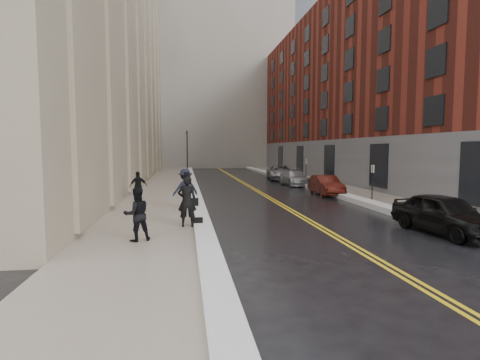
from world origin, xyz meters
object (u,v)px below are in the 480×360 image
object	(u,v)px
car_maroon	(326,185)
pedestrian_main	(187,201)
car_silver_near	(294,178)
pedestrian_c	(138,186)
car_silver_far	(281,172)
pedestrian_b	(185,189)
car_black	(445,214)
pedestrian_a	(137,214)

from	to	relation	value
car_maroon	pedestrian_main	distance (m)	13.74
car_silver_near	pedestrian_c	xyz separation A→B (m)	(-12.03, -9.11, 0.35)
car_maroon	car_silver_far	world-z (taller)	car_silver_far
pedestrian_main	pedestrian_c	world-z (taller)	pedestrian_main
car_silver_near	pedestrian_b	xyz separation A→B (m)	(-9.35, -12.16, 0.50)
car_black	car_maroon	xyz separation A→B (m)	(0.04, 11.94, -0.08)
car_silver_near	pedestrian_b	size ratio (longest dim) A/B	2.25
car_silver_far	pedestrian_c	world-z (taller)	pedestrian_c
pedestrian_main	pedestrian_c	size ratio (longest dim) A/B	1.17
car_silver_near	pedestrian_c	size ratio (longest dim) A/B	2.64
car_maroon	pedestrian_c	distance (m)	12.45
pedestrian_main	pedestrian_b	xyz separation A→B (m)	(-0.06, 4.55, 0.00)
car_black	car_silver_near	world-z (taller)	car_black
car_silver_near	pedestrian_b	world-z (taller)	pedestrian_b
car_black	pedestrian_c	world-z (taller)	pedestrian_c
pedestrian_a	pedestrian_main	bearing A→B (deg)	-149.12
car_silver_near	pedestrian_main	bearing A→B (deg)	-121.46
pedestrian_main	car_maroon	bearing A→B (deg)	-132.52
car_silver_far	pedestrian_a	bearing A→B (deg)	-107.34
pedestrian_main	pedestrian_b	size ratio (longest dim) A/B	1.00
pedestrian_b	pedestrian_c	world-z (taller)	pedestrian_b
car_silver_far	car_black	bearing A→B (deg)	-83.25
pedestrian_main	car_black	bearing A→B (deg)	169.19
car_black	pedestrian_b	distance (m)	11.55
car_black	car_maroon	bearing A→B (deg)	84.11
car_black	pedestrian_main	world-z (taller)	pedestrian_main
car_black	pedestrian_a	bearing A→B (deg)	174.61
car_silver_near	pedestrian_main	world-z (taller)	pedestrian_main
pedestrian_a	pedestrian_c	bearing A→B (deg)	-104.34
car_maroon	car_silver_far	bearing A→B (deg)	91.63
car_silver_near	car_maroon	bearing A→B (deg)	-90.71
pedestrian_main	car_silver_near	bearing A→B (deg)	-117.90
car_maroon	car_black	bearing A→B (deg)	-88.05
car_silver_far	pedestrian_main	xyz separation A→B (m)	(-9.60, -22.63, 0.39)
car_silver_far	pedestrian_c	size ratio (longest dim) A/B	3.19
pedestrian_main	pedestrian_b	world-z (taller)	pedestrian_b
car_black	car_maroon	size ratio (longest dim) A/B	1.08
car_maroon	car_silver_near	xyz separation A→B (m)	(-0.20, 6.78, -0.02)
car_black	pedestrian_c	distance (m)	15.52
car_silver_far	pedestrian_main	world-z (taller)	pedestrian_main
car_silver_near	car_silver_far	xyz separation A→B (m)	(0.31, 5.92, 0.10)
car_black	car_silver_near	xyz separation A→B (m)	(-0.16, 18.71, -0.09)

